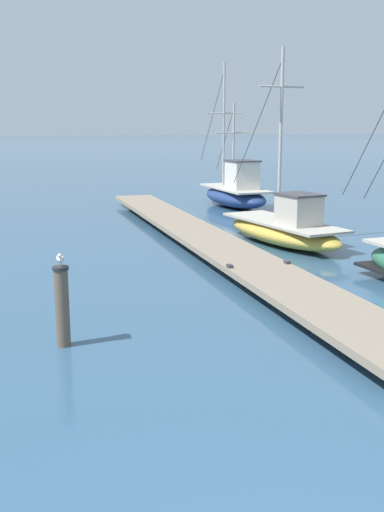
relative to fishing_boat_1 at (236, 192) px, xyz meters
name	(u,v)px	position (x,y,z in m)	size (l,w,h in m)	color
floating_dock	(203,237)	(-4.46, -9.34, -0.36)	(2.25, 23.84, 0.53)	gray
fishing_boat_1	(236,192)	(0.00, 0.00, 0.00)	(2.55, 7.45, 6.97)	navy
fishing_boat_2	(285,228)	(-1.62, -9.47, -0.17)	(3.04, 6.28, 6.48)	gold
mooring_piling	(62,305)	(-9.59, -17.42, 0.07)	(0.30, 0.30, 1.52)	brown
perched_seagull	(60,258)	(-9.59, -17.41, 0.94)	(0.16, 0.38, 0.27)	gold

